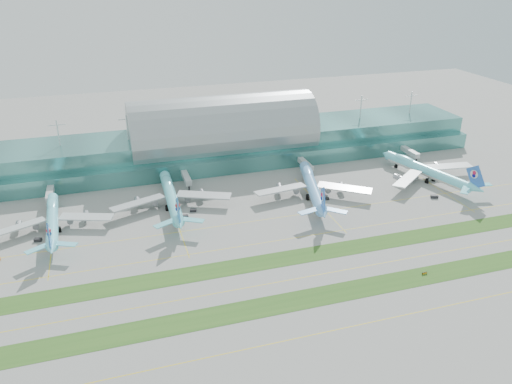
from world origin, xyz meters
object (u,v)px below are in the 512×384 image
object	(u,v)px
airliner_a	(52,219)
airliner_d	(426,170)
terminal	(223,140)
taxiway_sign_east	(424,273)
airliner_b	(171,196)
airliner_c	(312,186)

from	to	relation	value
airliner_a	airliner_d	bearing A→B (deg)	-3.03
terminal	taxiway_sign_east	xyz separation A→B (m)	(49.65, -155.66, -13.71)
terminal	airliner_b	bearing A→B (deg)	-126.15
terminal	airliner_a	bearing A→B (deg)	-146.67
airliner_d	taxiway_sign_east	distance (m)	105.99
terminal	airliner_d	bearing A→B (deg)	-31.97
taxiway_sign_east	airliner_c	bearing A→B (deg)	98.25
terminal	airliner_d	xyz separation A→B (m)	(108.93, -67.99, -7.87)
terminal	airliner_d	size ratio (longest dim) A/B	4.61
airliner_b	airliner_c	world-z (taller)	airliner_c
terminal	airliner_c	size ratio (longest dim) A/B	4.57
airliner_d	taxiway_sign_east	world-z (taller)	airliner_d
airliner_c	taxiway_sign_east	xyz separation A→B (m)	(15.48, -85.99, -5.89)
terminal	airliner_b	size ratio (longest dim) A/B	4.61
airliner_a	airliner_b	size ratio (longest dim) A/B	0.91
airliner_d	airliner_a	bearing A→B (deg)	164.67
airliner_d	terminal	bearing A→B (deg)	132.78
airliner_a	airliner_d	distance (m)	211.86
airliner_a	taxiway_sign_east	distance (m)	176.19
airliner_b	taxiway_sign_east	xyz separation A→B (m)	(93.10, -96.17, -5.75)
airliner_d	taxiway_sign_east	xyz separation A→B (m)	(-59.28, -87.67, -5.85)
airliner_a	airliner_b	xyz separation A→B (m)	(59.47, 8.20, 0.60)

